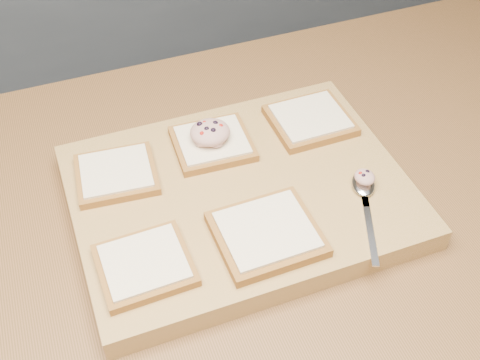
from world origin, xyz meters
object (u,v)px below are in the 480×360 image
object	(u,v)px
cutting_board	(240,195)
bread_far_center	(212,143)
spoon	(364,190)
tuna_salad_dollop	(210,132)

from	to	relation	value
cutting_board	bread_far_center	size ratio (longest dim) A/B	3.92
cutting_board	bread_far_center	distance (m)	0.10
cutting_board	spoon	xyz separation A→B (m)	(0.16, -0.07, 0.02)
cutting_board	bread_far_center	world-z (taller)	bread_far_center
spoon	bread_far_center	bearing A→B (deg)	135.44
cutting_board	tuna_salad_dollop	world-z (taller)	tuna_salad_dollop
tuna_salad_dollop	spoon	xyz separation A→B (m)	(0.17, -0.17, -0.03)
bread_far_center	tuna_salad_dollop	bearing A→B (deg)	168.73
bread_far_center	cutting_board	bearing A→B (deg)	-84.23
cutting_board	bread_far_center	bearing A→B (deg)	95.77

